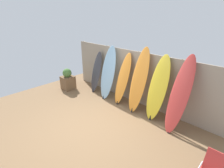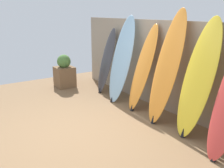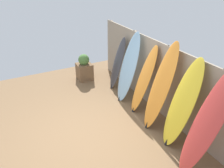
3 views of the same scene
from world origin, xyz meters
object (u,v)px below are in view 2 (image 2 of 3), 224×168
Objects in this scene: surfboard_orange_3 at (167,68)px; planter_box at (64,73)px; surfboard_yellow_4 at (198,79)px; surfboard_charcoal_0 at (106,61)px; surfboard_orange_2 at (143,68)px; surfboard_skyblue_1 at (122,59)px.

surfboard_orange_3 is 3.18m from planter_box.
surfboard_orange_3 reaches higher than surfboard_yellow_4.
surfboard_yellow_4 is 2.19× the size of planter_box.
surfboard_charcoal_0 is 2.07m from surfboard_orange_3.
surfboard_yellow_4 reaches higher than surfboard_orange_2.
surfboard_skyblue_1 is 1.91m from planter_box.
surfboard_yellow_4 is (1.34, -0.02, 0.08)m from surfboard_orange_2.
surfboard_orange_3 is 1.07× the size of surfboard_yellow_4.
surfboard_skyblue_1 reaches higher than planter_box.
surfboard_yellow_4 is at bearing 0.83° from surfboard_skyblue_1.
surfboard_skyblue_1 reaches higher than surfboard_orange_2.
surfboard_yellow_4 is (2.72, -0.03, 0.17)m from surfboard_charcoal_0.
planter_box is at bearing -168.02° from surfboard_orange_3.
planter_box is at bearing -169.74° from surfboard_yellow_4.
planter_box is (-3.71, -0.67, -0.55)m from surfboard_yellow_4.
surfboard_yellow_4 is at bearing -0.62° from surfboard_charcoal_0.
surfboard_yellow_4 is at bearing -1.02° from surfboard_orange_2.
surfboard_charcoal_0 is at bearing 175.34° from surfboard_skyblue_1.
surfboard_orange_2 is at bearing 178.98° from surfboard_yellow_4.
surfboard_orange_3 is (1.34, 0.01, 0.06)m from surfboard_skyblue_1.
surfboard_orange_2 is 2.51m from planter_box.
surfboard_yellow_4 is at bearing 10.26° from planter_box.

